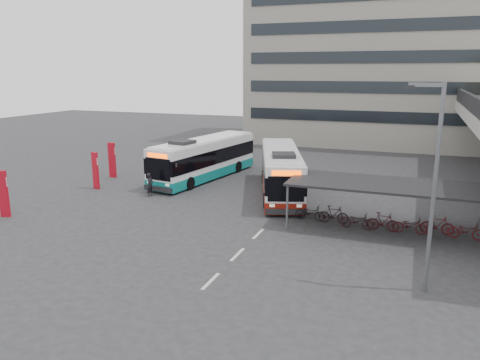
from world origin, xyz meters
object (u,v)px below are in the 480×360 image
(pedestrian, at_px, (150,185))
(bus_teal, at_px, (205,159))
(lamp_post, at_px, (432,177))
(bus_main, at_px, (281,172))

(pedestrian, bearing_deg, bus_teal, -11.28)
(bus_teal, distance_m, pedestrian, 6.39)
(bus_teal, xyz_separation_m, lamp_post, (16.01, -14.59, 2.94))
(bus_teal, relative_size, lamp_post, 1.47)
(pedestrian, bearing_deg, bus_main, -65.06)
(bus_teal, bearing_deg, lamp_post, -33.30)
(bus_teal, xyz_separation_m, pedestrian, (-1.14, -6.24, -0.76))
(bus_main, xyz_separation_m, lamp_post, (9.16, -12.22, 2.97))
(bus_main, height_order, lamp_post, lamp_post)
(bus_main, distance_m, lamp_post, 15.56)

